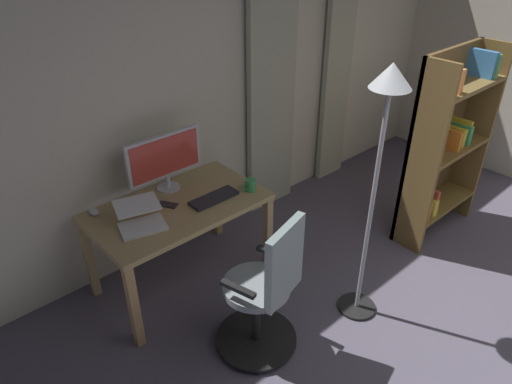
{
  "coord_description": "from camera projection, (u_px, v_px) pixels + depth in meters",
  "views": [
    {
      "loc": [
        2.52,
        0.05,
        2.59
      ],
      "look_at": [
        0.79,
        -1.89,
        1.01
      ],
      "focal_mm": 32.81,
      "sensor_mm": 36.0,
      "label": 1
    }
  ],
  "objects": [
    {
      "name": "floor_lamp",
      "position": [
        382.0,
        138.0,
        2.81
      ],
      "size": [
        0.28,
        0.28,
        1.86
      ],
      "color": "black",
      "rests_on": "ground"
    },
    {
      "name": "laptop",
      "position": [
        141.0,
        219.0,
        3.19
      ],
      "size": [
        0.37,
        0.38,
        0.14
      ],
      "rotation": [
        0.0,
        0.0,
        -0.26
      ],
      "color": "white",
      "rests_on": "desk"
    },
    {
      "name": "curtain_left_panel",
      "position": [
        338.0,
        63.0,
        4.71
      ],
      "size": [
        0.38,
        0.06,
        2.52
      ],
      "primitive_type": "cube",
      "color": "#B7B99E",
      "rests_on": "ground"
    },
    {
      "name": "mug_coffee",
      "position": [
        250.0,
        185.0,
        3.59
      ],
      "size": [
        0.13,
        0.09,
        0.1
      ],
      "color": "#3D9951",
      "rests_on": "desk"
    },
    {
      "name": "computer_keyboard",
      "position": [
        214.0,
        198.0,
        3.49
      ],
      "size": [
        0.38,
        0.14,
        0.02
      ],
      "primitive_type": "cube",
      "color": "#232328",
      "rests_on": "desk"
    },
    {
      "name": "desk",
      "position": [
        179.0,
        215.0,
        3.48
      ],
      "size": [
        1.29,
        0.75,
        0.73
      ],
      "color": "tan",
      "rests_on": "ground"
    },
    {
      "name": "bookshelf",
      "position": [
        444.0,
        144.0,
        4.03
      ],
      "size": [
        0.91,
        0.3,
        1.67
      ],
      "color": "brown",
      "rests_on": "ground"
    },
    {
      "name": "back_room_partition",
      "position": [
        237.0,
        72.0,
        4.01
      ],
      "size": [
        5.45,
        0.1,
        2.79
      ],
      "primitive_type": "cube",
      "color": "beige",
      "rests_on": "ground"
    },
    {
      "name": "curtain_right_panel",
      "position": [
        272.0,
        82.0,
        4.18
      ],
      "size": [
        0.55,
        0.06,
        2.52
      ],
      "primitive_type": "cube",
      "color": "#B7B99E",
      "rests_on": "ground"
    },
    {
      "name": "cell_phone_by_monitor",
      "position": [
        168.0,
        205.0,
        3.43
      ],
      "size": [
        0.13,
        0.16,
        0.01
      ],
      "primitive_type": "cube",
      "rotation": [
        0.0,
        0.0,
        0.53
      ],
      "color": "#232328",
      "rests_on": "desk"
    },
    {
      "name": "computer_mouse",
      "position": [
        93.0,
        212.0,
        3.32
      ],
      "size": [
        0.06,
        0.1,
        0.04
      ],
      "primitive_type": "ellipsoid",
      "color": "silver",
      "rests_on": "desk"
    },
    {
      "name": "office_chair",
      "position": [
        265.0,
        294.0,
        2.98
      ],
      "size": [
        0.56,
        0.56,
        1.06
      ],
      "rotation": [
        0.0,
        0.0,
        3.4
      ],
      "color": "black",
      "rests_on": "ground"
    },
    {
      "name": "computer_monitor",
      "position": [
        165.0,
        158.0,
        3.51
      ],
      "size": [
        0.63,
        0.18,
        0.45
      ],
      "color": "silver",
      "rests_on": "desk"
    }
  ]
}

